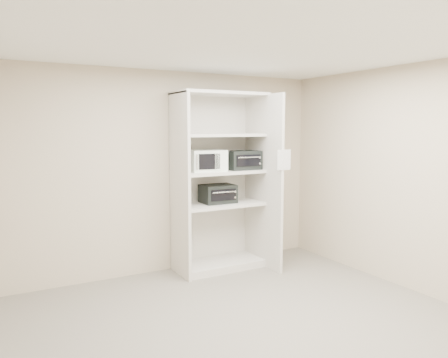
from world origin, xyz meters
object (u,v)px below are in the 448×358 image
shelving_unit (223,188)px  toaster_oven_upper (242,160)px  microwave (207,161)px  toaster_oven_lower (218,194)px

shelving_unit → toaster_oven_upper: size_ratio=5.32×
microwave → toaster_oven_upper: size_ratio=1.04×
toaster_oven_upper → toaster_oven_lower: size_ratio=1.01×
shelving_unit → toaster_oven_lower: bearing=151.2°
shelving_unit → toaster_oven_lower: 0.11m
shelving_unit → microwave: bearing=177.3°
shelving_unit → microwave: (-0.24, 0.01, 0.38)m
microwave → toaster_oven_lower: microwave is taller
microwave → toaster_oven_lower: 0.50m
shelving_unit → toaster_oven_lower: size_ratio=5.37×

